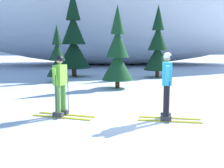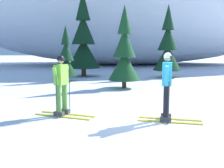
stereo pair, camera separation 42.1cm
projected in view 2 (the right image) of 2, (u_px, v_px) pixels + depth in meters
The scene contains 7 objects.
ground_plane at pixel (134, 124), 6.77m from camera, with size 120.00×120.00×0.00m, color white.
skier_lime_jacket at pixel (62, 85), 7.46m from camera, with size 1.76×1.12×1.72m.
skier_cyan_jacket at pixel (167, 85), 6.90m from camera, with size 1.71×0.89×1.81m.
pine_tree_center_left at pixel (66, 58), 15.01m from camera, with size 1.23×1.23×3.19m.
pine_tree_center at pixel (83, 41), 17.62m from camera, with size 2.20×2.20×5.69m.
pine_tree_center_right at pixel (124, 54), 12.48m from camera, with size 1.51×1.51×3.91m.
pine_tree_far_right at pixel (168, 47), 16.95m from camera, with size 1.80×1.80×4.65m.
Camera 2 is at (-1.01, -6.51, 1.93)m, focal length 42.44 mm.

